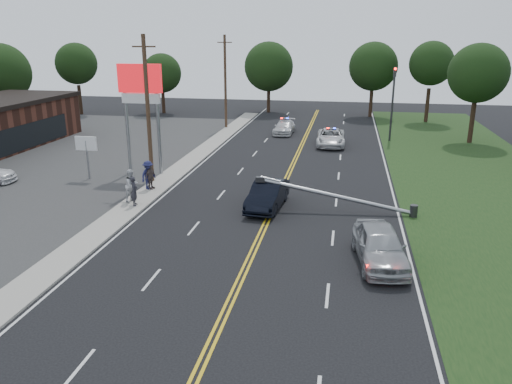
% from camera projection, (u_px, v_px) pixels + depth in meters
% --- Properties ---
extents(ground, '(120.00, 120.00, 0.00)m').
position_uv_depth(ground, '(246.00, 266.00, 22.35)').
color(ground, black).
rests_on(ground, ground).
extents(sidewalk, '(1.80, 70.00, 0.12)m').
position_uv_depth(sidewalk, '(153.00, 190.00, 33.16)').
color(sidewalk, gray).
rests_on(sidewalk, ground).
extents(grass_verge, '(12.00, 80.00, 0.01)m').
position_uv_depth(grass_verge, '(504.00, 211.00, 29.41)').
color(grass_verge, black).
rests_on(grass_verge, ground).
extents(centerline_yellow, '(0.36, 80.00, 0.00)m').
position_uv_depth(centerline_yellow, '(278.00, 198.00, 31.73)').
color(centerline_yellow, gold).
rests_on(centerline_yellow, ground).
extents(pylon_sign, '(3.20, 0.35, 8.00)m').
position_uv_depth(pylon_sign, '(141.00, 93.00, 35.50)').
color(pylon_sign, gray).
rests_on(pylon_sign, ground).
extents(small_sign, '(1.60, 0.14, 3.10)m').
position_uv_depth(small_sign, '(86.00, 147.00, 35.32)').
color(small_sign, gray).
rests_on(small_sign, ground).
extents(traffic_signal, '(0.28, 0.41, 7.05)m').
position_uv_depth(traffic_signal, '(393.00, 98.00, 47.81)').
color(traffic_signal, '#2D2D30').
rests_on(traffic_signal, ground).
extents(fallen_streetlight, '(9.36, 0.44, 1.91)m').
position_uv_depth(fallen_streetlight, '(344.00, 198.00, 28.86)').
color(fallen_streetlight, '#2D2D30').
rests_on(fallen_streetlight, ground).
extents(utility_pole_mid, '(1.60, 0.28, 10.00)m').
position_uv_depth(utility_pole_mid, '(148.00, 110.00, 33.67)').
color(utility_pole_mid, '#382619').
rests_on(utility_pole_mid, ground).
extents(utility_pole_far, '(1.60, 0.28, 10.00)m').
position_uv_depth(utility_pole_far, '(225.00, 82.00, 54.32)').
color(utility_pole_far, '#382619').
rests_on(utility_pole_far, ground).
extents(tree_3, '(6.65, 6.65, 9.14)m').
position_uv_depth(tree_3, '(1.00, 73.00, 57.22)').
color(tree_3, black).
rests_on(tree_3, ground).
extents(tree_4, '(5.21, 5.21, 9.08)m').
position_uv_depth(tree_4, '(76.00, 64.00, 63.75)').
color(tree_4, black).
rests_on(tree_4, ground).
extents(tree_5, '(5.06, 5.06, 7.74)m').
position_uv_depth(tree_5, '(162.00, 73.00, 65.14)').
color(tree_5, black).
rests_on(tree_5, ground).
extents(tree_6, '(6.41, 6.41, 9.20)m').
position_uv_depth(tree_6, '(269.00, 67.00, 65.55)').
color(tree_6, black).
rests_on(tree_6, ground).
extents(tree_7, '(5.97, 5.97, 9.23)m').
position_uv_depth(tree_7, '(373.00, 67.00, 61.75)').
color(tree_7, black).
rests_on(tree_7, ground).
extents(tree_8, '(5.08, 5.08, 9.36)m').
position_uv_depth(tree_8, '(432.00, 64.00, 57.80)').
color(tree_8, black).
rests_on(tree_8, ground).
extents(tree_9, '(5.47, 5.47, 9.29)m').
position_uv_depth(tree_9, '(478.00, 73.00, 46.28)').
color(tree_9, black).
rests_on(tree_9, ground).
extents(crashed_sedan, '(2.10, 5.02, 1.61)m').
position_uv_depth(crashed_sedan, '(267.00, 195.00, 29.73)').
color(crashed_sedan, black).
rests_on(crashed_sedan, ground).
extents(waiting_sedan, '(2.71, 5.28, 1.72)m').
position_uv_depth(waiting_sedan, '(380.00, 245.00, 22.42)').
color(waiting_sedan, '#9CA0A4').
rests_on(waiting_sedan, ground).
extents(emergency_a, '(2.70, 5.60, 1.54)m').
position_uv_depth(emergency_a, '(331.00, 137.00, 46.72)').
color(emergency_a, silver).
rests_on(emergency_a, ground).
extents(emergency_b, '(2.04, 4.78, 1.37)m').
position_uv_depth(emergency_b, '(284.00, 127.00, 52.38)').
color(emergency_b, silver).
rests_on(emergency_b, ground).
extents(bystander_a, '(0.57, 0.74, 1.79)m').
position_uv_depth(bystander_a, '(134.00, 191.00, 29.77)').
color(bystander_a, '#26252C').
rests_on(bystander_a, sidewalk).
extents(bystander_b, '(1.01, 1.16, 2.02)m').
position_uv_depth(bystander_b, '(132.00, 185.00, 30.48)').
color(bystander_b, silver).
rests_on(bystander_b, sidewalk).
extents(bystander_c, '(1.08, 1.40, 1.91)m').
position_uv_depth(bystander_c, '(148.00, 175.00, 32.97)').
color(bystander_c, '#1C1E46').
rests_on(bystander_c, sidewalk).
extents(bystander_d, '(0.64, 1.05, 1.68)m').
position_uv_depth(bystander_d, '(151.00, 177.00, 33.00)').
color(bystander_d, '#584946').
rests_on(bystander_d, sidewalk).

